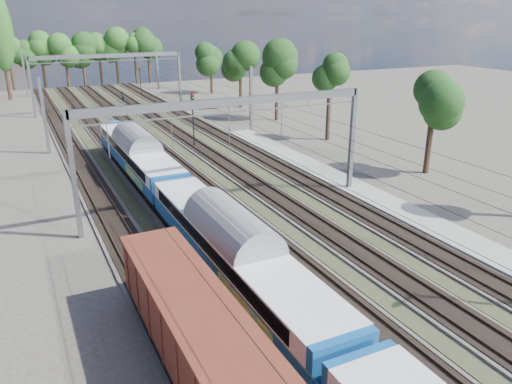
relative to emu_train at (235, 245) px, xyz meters
name	(u,v)px	position (x,y,z in m)	size (l,w,h in m)	color
track_bed	(174,162)	(4.50, 26.13, -2.65)	(21.00, 130.00, 0.34)	#47423A
platform	(436,228)	(16.50, 1.13, -2.60)	(3.00, 70.00, 0.30)	gray
catenary	(154,92)	(4.83, 33.82, 3.65)	(25.65, 130.00, 9.00)	slate
tree_belt	(135,52)	(12.37, 74.33, 5.34)	(38.76, 100.05, 11.96)	black
poplar	(0,32)	(-10.00, 79.13, 9.14)	(4.40, 4.40, 19.04)	black
emu_train	(235,245)	(0.00, 0.00, 0.00)	(3.19, 67.43, 4.67)	black
freight_boxcar	(195,330)	(-4.50, -5.92, -0.45)	(3.02, 14.58, 3.76)	black
worker	(123,97)	(7.80, 66.31, -1.76)	(0.72, 0.47, 1.98)	black
signal_near	(193,113)	(8.65, 31.56, 1.29)	(0.44, 0.41, 6.37)	black
signal_far	(140,78)	(12.54, 72.58, 0.66)	(0.37, 0.34, 5.38)	black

